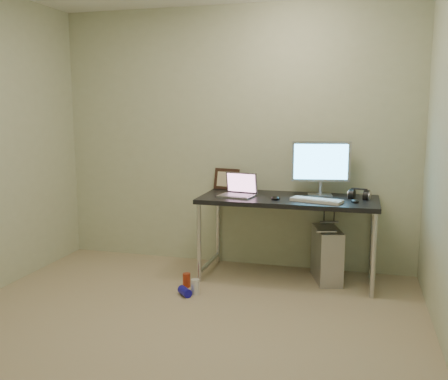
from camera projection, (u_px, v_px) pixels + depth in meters
floor at (170, 337)px, 3.38m from camera, size 3.50×3.50×0.00m
wall_back at (234, 138)px, 4.85m from camera, size 3.50×0.02×2.50m
desk at (288, 206)px, 4.46m from camera, size 1.57×0.69×0.75m
tower_computer at (327, 255)px, 4.47m from camera, size 0.32×0.50×0.51m
cable_a at (324, 230)px, 4.70m from camera, size 0.01×0.16×0.69m
cable_b at (333, 233)px, 4.66m from camera, size 0.02×0.11×0.71m
can_red at (187, 280)px, 4.33m from camera, size 0.09×0.09×0.12m
can_white at (195, 287)px, 4.15m from camera, size 0.08×0.08×0.13m
can_blue at (185, 292)px, 4.12m from camera, size 0.14×0.14×0.07m
laptop at (238, 191)px, 4.51m from camera, size 0.34×0.29×0.21m
monitor at (321, 164)px, 4.49m from camera, size 0.52×0.19×0.49m
keyboard at (317, 200)px, 4.23m from camera, size 0.46×0.26×0.03m
mouse_right at (355, 200)px, 4.20m from camera, size 0.09×0.12×0.03m
mouse_left at (275, 197)px, 4.35m from camera, size 0.10×0.14×0.04m
headphones at (359, 195)px, 4.37m from camera, size 0.20×0.11×0.12m
picture_frame at (227, 179)px, 4.87m from camera, size 0.27×0.12×0.21m
webcam at (255, 182)px, 4.76m from camera, size 0.04×0.03×0.12m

